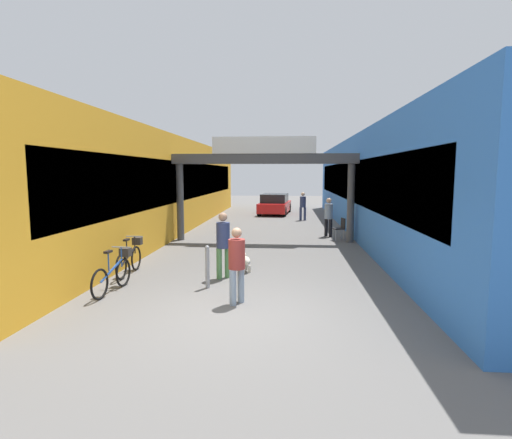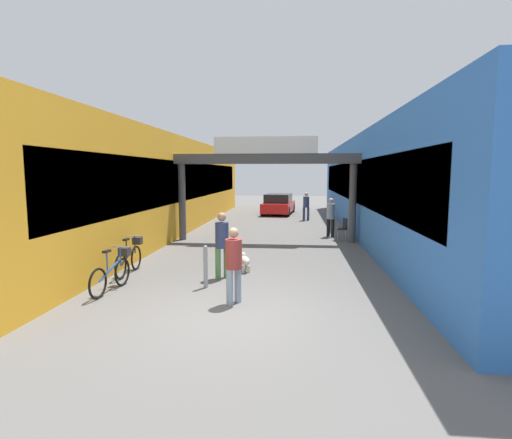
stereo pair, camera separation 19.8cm
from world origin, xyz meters
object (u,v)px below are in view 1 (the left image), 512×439
Objects in this scene: pedestrian_carrying_crate at (329,215)px; bicycle_black_second at (130,258)px; bicycle_blue_nearest at (114,272)px; bollard_post_metal at (207,266)px; parked_car_red at (275,204)px; dog_on_leash at (245,260)px; pedestrian_elderly_walking at (303,204)px; cafe_chair_black_nearer at (341,227)px; pedestrian_with_dog at (223,241)px; pedestrian_companion at (237,261)px.

pedestrian_carrying_crate is 0.97× the size of bicycle_black_second.
bollard_post_metal is at bearing 12.08° from bicycle_blue_nearest.
pedestrian_carrying_crate is at bearing -74.36° from parked_car_red.
dog_on_leash is 0.41× the size of bicycle_blue_nearest.
pedestrian_carrying_crate reaches higher than pedestrian_elderly_walking.
pedestrian_elderly_walking is 13.94m from bollard_post_metal.
bicycle_blue_nearest is 1.68× the size of bollard_post_metal.
cafe_chair_black_nearer is (3.95, 7.00, 0.03)m from bollard_post_metal.
pedestrian_with_dog is at bearing -92.67° from parked_car_red.
parked_car_red reaches higher than cafe_chair_black_nearer.
pedestrian_companion is 1.57× the size of bollard_post_metal.
dog_on_leash is at bearing -114.78° from pedestrian_carrying_crate.
bollard_post_metal reaches higher than dog_on_leash.
pedestrian_with_dog is 1.67× the size of bollard_post_metal.
pedestrian_with_dog is 1.00× the size of bicycle_blue_nearest.
pedestrian_companion is at bearing -52.24° from bollard_post_metal.
bicycle_black_second reaches higher than cafe_chair_black_nearer.
cafe_chair_black_nearer is at bearing -79.27° from pedestrian_elderly_walking.
pedestrian_carrying_crate is at bearing -81.45° from pedestrian_elderly_walking.
dog_on_leash is (-0.14, 2.75, -0.59)m from pedestrian_companion.
pedestrian_with_dog is 13.03m from pedestrian_elderly_walking.
pedestrian_with_dog is 1.00× the size of bicycle_black_second.
bollard_post_metal is (2.30, -1.12, 0.08)m from bicycle_black_second.
pedestrian_companion is at bearing -111.12° from cafe_chair_black_nearer.
bollard_post_metal is at bearing -26.02° from bicycle_black_second.
pedestrian_with_dog is at bearing 107.10° from pedestrian_companion.
bollard_post_metal reaches higher than bicycle_blue_nearest.
bicycle_black_second is at bearing -101.63° from parked_car_red.
pedestrian_elderly_walking is at bearing 79.14° from pedestrian_with_dog.
parked_car_red is at bearing 116.63° from pedestrian_elderly_walking.
bicycle_blue_nearest is at bearing -167.92° from bollard_post_metal.
pedestrian_companion is at bearing -90.48° from parked_car_red.
pedestrian_companion is at bearing -106.92° from pedestrian_carrying_crate.
pedestrian_with_dog is 7.17m from cafe_chair_black_nearer.
bicycle_black_second is at bearing 174.62° from pedestrian_with_dog.
bicycle_black_second reaches higher than dog_on_leash.
parked_car_red is (-2.97, 10.07, 0.10)m from cafe_chair_black_nearer.
bicycle_black_second is 8.58m from cafe_chair_black_nearer.
parked_car_red is at bearing 78.37° from bicycle_black_second.
bicycle_blue_nearest is at bearing -149.80° from pedestrian_with_dog.
pedestrian_with_dog is 2.59m from bicycle_black_second.
pedestrian_carrying_crate is 2.37× the size of dog_on_leash.
bicycle_black_second is (-0.26, 1.56, 0.00)m from bicycle_blue_nearest.
bicycle_black_second is (-4.98, -12.55, -0.47)m from pedestrian_elderly_walking.
cafe_chair_black_nearer is at bearing 58.69° from pedestrian_with_dog.
pedestrian_elderly_walking is (1.85, 14.75, 0.01)m from pedestrian_companion.
pedestrian_with_dog is at bearing -5.38° from bicycle_black_second.
pedestrian_with_dog reaches higher than cafe_chair_black_nearer.
dog_on_leash is 3.05m from bicycle_black_second.
bicycle_black_second is at bearing -169.41° from dog_on_leash.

